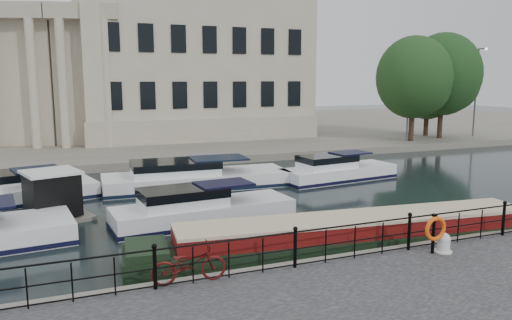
{
  "coord_description": "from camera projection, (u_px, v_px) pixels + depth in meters",
  "views": [
    {
      "loc": [
        -6.12,
        -14.49,
        5.92
      ],
      "look_at": [
        0.5,
        2.0,
        3.0
      ],
      "focal_mm": 35.0,
      "sensor_mm": 36.0,
      "label": 1
    }
  ],
  "objects": [
    {
      "name": "civic_building",
      "position": [
        112.0,
        66.0,
        46.75
      ],
      "size": [
        53.55,
        31.84,
        16.85
      ],
      "color": "#ADA38C",
      "rests_on": "far_bank"
    },
    {
      "name": "life_ring_post",
      "position": [
        435.0,
        229.0,
        15.29
      ],
      "size": [
        0.77,
        0.2,
        1.26
      ],
      "color": "black",
      "rests_on": "near_quay"
    },
    {
      "name": "far_bank",
      "position": [
        120.0,
        133.0,
        52.15
      ],
      "size": [
        120.0,
        42.0,
        0.55
      ],
      "primitive_type": "cube",
      "color": "#6B665B",
      "rests_on": "ground_plane"
    },
    {
      "name": "mooring_bollard",
      "position": [
        444.0,
        243.0,
        15.56
      ],
      "size": [
        0.55,
        0.55,
        0.62
      ],
      "color": "silver",
      "rests_on": "near_quay"
    },
    {
      "name": "narrowboat",
      "position": [
        358.0,
        239.0,
        17.44
      ],
      "size": [
        16.12,
        3.84,
        1.58
      ],
      "rotation": [
        0.0,
        0.0,
        -0.11
      ],
      "color": "black",
      "rests_on": "ground_plane"
    },
    {
      "name": "railing",
      "position": [
        295.0,
        246.0,
        14.22
      ],
      "size": [
        24.14,
        0.14,
        1.22
      ],
      "color": "black",
      "rests_on": "near_quay"
    },
    {
      "name": "lamp_posts",
      "position": [
        444.0,
        91.0,
        44.21
      ],
      "size": [
        8.24,
        1.55,
        8.07
      ],
      "color": "#59595B",
      "rests_on": "far_bank"
    },
    {
      "name": "trees",
      "position": [
        432.0,
        81.0,
        44.02
      ],
      "size": [
        10.31,
        8.41,
        9.4
      ],
      "color": "black",
      "rests_on": "far_bank"
    },
    {
      "name": "cabin_cruisers",
      "position": [
        147.0,
        197.0,
        23.59
      ],
      "size": [
        27.08,
        10.66,
        1.99
      ],
      "color": "white",
      "rests_on": "ground_plane"
    },
    {
      "name": "ground_plane",
      "position": [
        264.0,
        259.0,
        16.48
      ],
      "size": [
        160.0,
        160.0,
        0.0
      ],
      "primitive_type": "plane",
      "color": "black",
      "rests_on": "ground"
    },
    {
      "name": "bicycle",
      "position": [
        189.0,
        264.0,
        13.16
      ],
      "size": [
        2.05,
        0.82,
        1.06
      ],
      "primitive_type": "imported",
      "rotation": [
        0.0,
        0.0,
        1.51
      ],
      "color": "#480E0C",
      "rests_on": "near_quay"
    },
    {
      "name": "harbour_hut",
      "position": [
        52.0,
        198.0,
        20.96
      ],
      "size": [
        3.43,
        3.11,
        2.18
      ],
      "rotation": [
        0.0,
        0.0,
        0.29
      ],
      "color": "#6B665B",
      "rests_on": "ground_plane"
    }
  ]
}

